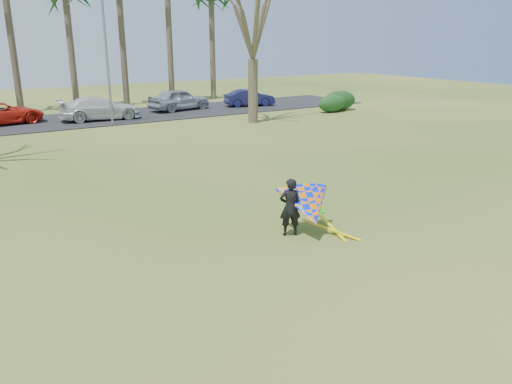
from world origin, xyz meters
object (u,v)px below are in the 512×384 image
bare_tree_right (253,16)px  car_2 (2,113)px  car_3 (100,108)px  car_4 (179,99)px  streetlight (109,52)px  car_5 (249,98)px  kite_flyer (307,206)px

bare_tree_right → car_2: size_ratio=1.89×
car_3 → car_4: car_4 is taller
streetlight → car_5: 12.63m
bare_tree_right → streetlight: bearing=153.0°
bare_tree_right → car_3: bearing=143.1°
car_2 → car_5: size_ratio=1.24×
car_2 → car_4: size_ratio=1.03×
bare_tree_right → streetlight: size_ratio=1.15×
car_3 → kite_flyer: 23.28m
car_5 → kite_flyer: 27.18m
car_4 → car_5: size_ratio=1.20×
streetlight → kite_flyer: size_ratio=3.35×
car_2 → streetlight: bearing=-130.7°
bare_tree_right → kite_flyer: bare_tree_right is taller
car_4 → kite_flyer: 25.75m
car_5 → car_2: bearing=100.7°
car_3 → kite_flyer: size_ratio=2.17×
car_2 → car_3: 5.88m
bare_tree_right → car_4: size_ratio=1.95×
bare_tree_right → streetlight: 9.05m
bare_tree_right → car_5: 9.74m
bare_tree_right → car_3: (-8.12, 6.11, -5.75)m
bare_tree_right → streetlight: bare_tree_right is taller
streetlight → car_4: size_ratio=1.69×
car_2 → kite_flyer: 25.20m
car_2 → car_5: 17.74m
streetlight → car_2: size_ratio=1.64×
streetlight → car_3: 4.23m
car_4 → car_2: bearing=78.8°
bare_tree_right → car_2: bare_tree_right is taller
streetlight → car_3: (-0.28, 2.11, -3.65)m
streetlight → car_2: streetlight is taller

